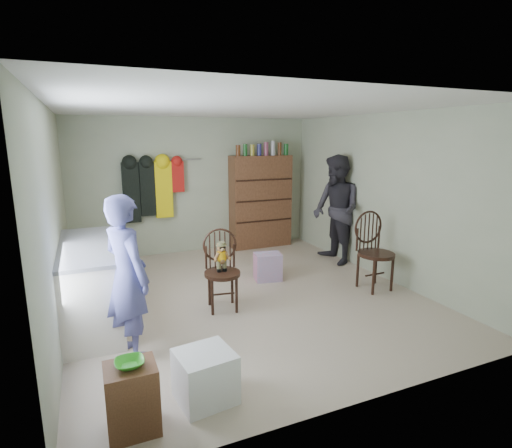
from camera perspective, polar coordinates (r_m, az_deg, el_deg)
name	(u,v)px	position (r m, az deg, el deg)	size (l,w,h in m)	color
ground_plane	(245,295)	(5.61, -1.56, -10.15)	(5.00, 5.00, 0.00)	beige
room_walls	(231,178)	(5.71, -3.65, 6.61)	(5.00, 5.00, 5.00)	#B2B99B
counter	(90,283)	(5.10, -22.60, -7.78)	(0.64, 1.86, 0.94)	silver
stool	(132,399)	(3.32, -17.28, -22.73)	(0.37, 0.31, 0.52)	brown
bowl	(129,363)	(3.16, -17.63, -18.43)	(0.21, 0.21, 0.05)	green
plastic_tub	(205,376)	(3.54, -7.27, -20.76)	(0.44, 0.42, 0.42)	white
chair_front	(222,264)	(5.06, -4.95, -5.76)	(0.52, 0.52, 1.01)	black
chair_far	(373,248)	(5.94, 16.40, -3.27)	(0.50, 0.50, 1.12)	black
striped_bag	(268,267)	(6.13, 1.69, -6.11)	(0.39, 0.30, 0.41)	pink
person_left	(127,277)	(4.09, -17.92, -7.23)	(0.59, 0.39, 1.63)	#535598
person_right	(336,210)	(6.94, 11.39, 2.00)	(0.90, 0.71, 1.86)	#2D2B33
dresser	(261,201)	(7.88, 0.65, 3.33)	(1.20, 0.39, 2.07)	brown
coat_rack	(152,189)	(7.34, -14.68, 4.90)	(1.42, 0.12, 1.09)	#99999E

